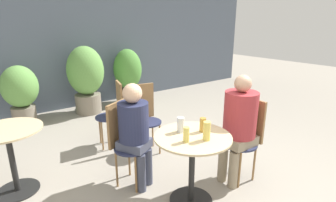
{
  "coord_description": "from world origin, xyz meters",
  "views": [
    {
      "loc": [
        -1.68,
        -1.5,
        1.79
      ],
      "look_at": [
        -0.12,
        0.61,
        0.99
      ],
      "focal_mm": 28.0,
      "sensor_mm": 36.0,
      "label": 1
    }
  ],
  "objects_px": {
    "bistro_chair_2": "(145,112)",
    "beer_glass_3": "(181,125)",
    "beer_glass_0": "(186,135)",
    "bistro_chair_0": "(246,133)",
    "potted_plant_0": "(20,92)",
    "seated_person_0": "(239,121)",
    "seated_person_1": "(135,127)",
    "cafe_table_near": "(192,154)",
    "beer_glass_2": "(203,125)",
    "cafe_table_far": "(10,148)",
    "bistro_chair_3": "(115,109)",
    "beer_glass_1": "(207,131)",
    "bistro_chair_1": "(124,137)",
    "potted_plant_1": "(86,76)",
    "potted_plant_2": "(128,73)"
  },
  "relations": [
    {
      "from": "bistro_chair_2",
      "to": "beer_glass_3",
      "type": "height_order",
      "value": "bistro_chair_2"
    },
    {
      "from": "beer_glass_0",
      "to": "beer_glass_3",
      "type": "distance_m",
      "value": 0.23
    },
    {
      "from": "bistro_chair_0",
      "to": "potted_plant_0",
      "type": "distance_m",
      "value": 3.82
    },
    {
      "from": "seated_person_0",
      "to": "seated_person_1",
      "type": "bearing_deg",
      "value": -120.01
    },
    {
      "from": "bistro_chair_2",
      "to": "potted_plant_0",
      "type": "xyz_separation_m",
      "value": [
        -1.25,
        2.07,
        0.05
      ]
    },
    {
      "from": "cafe_table_near",
      "to": "beer_glass_2",
      "type": "relative_size",
      "value": 5.27
    },
    {
      "from": "bistro_chair_0",
      "to": "beer_glass_3",
      "type": "bearing_deg",
      "value": -99.61
    },
    {
      "from": "cafe_table_near",
      "to": "seated_person_0",
      "type": "relative_size",
      "value": 0.6
    },
    {
      "from": "cafe_table_far",
      "to": "potted_plant_0",
      "type": "height_order",
      "value": "potted_plant_0"
    },
    {
      "from": "bistro_chair_3",
      "to": "beer_glass_1",
      "type": "xyz_separation_m",
      "value": [
        0.08,
        -1.8,
        0.26
      ]
    },
    {
      "from": "bistro_chair_1",
      "to": "seated_person_0",
      "type": "relative_size",
      "value": 0.76
    },
    {
      "from": "bistro_chair_3",
      "to": "beer_glass_0",
      "type": "xyz_separation_m",
      "value": [
        -0.1,
        -1.72,
        0.24
      ]
    },
    {
      "from": "cafe_table_near",
      "to": "potted_plant_1",
      "type": "height_order",
      "value": "potted_plant_1"
    },
    {
      "from": "cafe_table_far",
      "to": "beer_glass_2",
      "type": "distance_m",
      "value": 2.02
    },
    {
      "from": "beer_glass_3",
      "to": "bistro_chair_1",
      "type": "bearing_deg",
      "value": 121.48
    },
    {
      "from": "beer_glass_2",
      "to": "beer_glass_3",
      "type": "distance_m",
      "value": 0.22
    },
    {
      "from": "seated_person_1",
      "to": "potted_plant_2",
      "type": "xyz_separation_m",
      "value": [
        1.45,
        2.89,
        -0.03
      ]
    },
    {
      "from": "cafe_table_near",
      "to": "beer_glass_0",
      "type": "height_order",
      "value": "beer_glass_0"
    },
    {
      "from": "cafe_table_far",
      "to": "seated_person_0",
      "type": "xyz_separation_m",
      "value": [
        2.08,
        -1.27,
        0.21
      ]
    },
    {
      "from": "bistro_chair_3",
      "to": "seated_person_1",
      "type": "distance_m",
      "value": 1.12
    },
    {
      "from": "cafe_table_far",
      "to": "beer_glass_3",
      "type": "xyz_separation_m",
      "value": [
        1.39,
        -1.11,
        0.29
      ]
    },
    {
      "from": "seated_person_1",
      "to": "potted_plant_2",
      "type": "distance_m",
      "value": 3.23
    },
    {
      "from": "bistro_chair_1",
      "to": "bistro_chair_3",
      "type": "distance_m",
      "value": 1.01
    },
    {
      "from": "beer_glass_0",
      "to": "potted_plant_2",
      "type": "relative_size",
      "value": 0.12
    },
    {
      "from": "cafe_table_far",
      "to": "beer_glass_0",
      "type": "bearing_deg",
      "value": -45.54
    },
    {
      "from": "cafe_table_far",
      "to": "potted_plant_0",
      "type": "relative_size",
      "value": 0.69
    },
    {
      "from": "beer_glass_1",
      "to": "potted_plant_1",
      "type": "height_order",
      "value": "potted_plant_1"
    },
    {
      "from": "beer_glass_2",
      "to": "seated_person_0",
      "type": "bearing_deg",
      "value": -4.53
    },
    {
      "from": "beer_glass_2",
      "to": "potted_plant_0",
      "type": "distance_m",
      "value": 3.51
    },
    {
      "from": "beer_glass_2",
      "to": "potted_plant_0",
      "type": "relative_size",
      "value": 0.13
    },
    {
      "from": "cafe_table_near",
      "to": "beer_glass_1",
      "type": "bearing_deg",
      "value": -73.08
    },
    {
      "from": "cafe_table_near",
      "to": "bistro_chair_1",
      "type": "relative_size",
      "value": 0.79
    },
    {
      "from": "cafe_table_far",
      "to": "potted_plant_1",
      "type": "xyz_separation_m",
      "value": [
        1.57,
        2.06,
        0.22
      ]
    },
    {
      "from": "cafe_table_far",
      "to": "seated_person_1",
      "type": "xyz_separation_m",
      "value": [
        1.11,
        -0.68,
        0.19
      ]
    },
    {
      "from": "bistro_chair_3",
      "to": "potted_plant_1",
      "type": "relative_size",
      "value": 0.72
    },
    {
      "from": "potted_plant_2",
      "to": "potted_plant_0",
      "type": "bearing_deg",
      "value": -176.47
    },
    {
      "from": "bistro_chair_1",
      "to": "cafe_table_near",
      "type": "bearing_deg",
      "value": -90.0
    },
    {
      "from": "potted_plant_0",
      "to": "cafe_table_near",
      "type": "bearing_deg",
      "value": -73.04
    },
    {
      "from": "cafe_table_near",
      "to": "potted_plant_1",
      "type": "distance_m",
      "value": 3.33
    },
    {
      "from": "bistro_chair_2",
      "to": "beer_glass_0",
      "type": "relative_size",
      "value": 6.71
    },
    {
      "from": "bistro_chair_2",
      "to": "beer_glass_0",
      "type": "xyz_separation_m",
      "value": [
        -0.37,
        -1.32,
        0.24
      ]
    },
    {
      "from": "bistro_chair_1",
      "to": "beer_glass_3",
      "type": "bearing_deg",
      "value": -86.7
    },
    {
      "from": "bistro_chair_0",
      "to": "bistro_chair_3",
      "type": "relative_size",
      "value": 1.0
    },
    {
      "from": "beer_glass_1",
      "to": "beer_glass_0",
      "type": "bearing_deg",
      "value": 155.55
    },
    {
      "from": "cafe_table_far",
      "to": "bistro_chair_1",
      "type": "xyz_separation_m",
      "value": [
        1.04,
        -0.54,
        0.04
      ]
    },
    {
      "from": "bistro_chair_0",
      "to": "potted_plant_1",
      "type": "xyz_separation_m",
      "value": [
        -0.66,
        3.34,
        0.18
      ]
    },
    {
      "from": "beer_glass_2",
      "to": "potted_plant_1",
      "type": "relative_size",
      "value": 0.11
    },
    {
      "from": "bistro_chair_0",
      "to": "beer_glass_3",
      "type": "distance_m",
      "value": 0.89
    },
    {
      "from": "bistro_chair_2",
      "to": "seated_person_0",
      "type": "bearing_deg",
      "value": -61.68
    },
    {
      "from": "seated_person_1",
      "to": "bistro_chair_0",
      "type": "bearing_deg",
      "value": -56.61
    }
  ]
}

